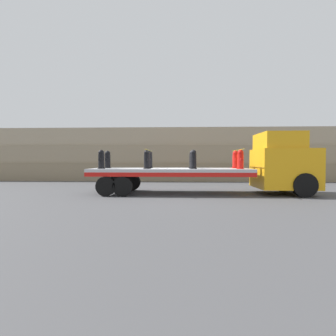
{
  "coord_description": "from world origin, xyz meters",
  "views": [
    {
      "loc": [
        0.46,
        -13.37,
        1.7
      ],
      "look_at": [
        -0.12,
        0.0,
        1.3
      ],
      "focal_mm": 28.0,
      "sensor_mm": 36.0,
      "label": 1
    }
  ],
  "objects_px": {
    "flatbed_trailer": "(159,173)",
    "fire_hydrant_black_far_1": "(150,160)",
    "fire_hydrant_black_near_1": "(147,160)",
    "fire_hydrant_black_near_0": "(101,160)",
    "fire_hydrant_red_far_3": "(235,160)",
    "truck_cab": "(285,163)",
    "fire_hydrant_black_near_2": "(193,160)",
    "fire_hydrant_black_far_2": "(192,160)",
    "fire_hydrant_black_far_0": "(108,160)",
    "fire_hydrant_red_near_3": "(240,160)"
  },
  "relations": [
    {
      "from": "flatbed_trailer",
      "to": "fire_hydrant_black_far_1",
      "type": "height_order",
      "value": "fire_hydrant_black_far_1"
    },
    {
      "from": "fire_hydrant_black_near_1",
      "to": "fire_hydrant_black_near_0",
      "type": "bearing_deg",
      "value": 180.0
    },
    {
      "from": "fire_hydrant_black_far_1",
      "to": "fire_hydrant_red_far_3",
      "type": "xyz_separation_m",
      "value": [
        4.54,
        0.0,
        0.0
      ]
    },
    {
      "from": "truck_cab",
      "to": "fire_hydrant_black_near_2",
      "type": "height_order",
      "value": "truck_cab"
    },
    {
      "from": "fire_hydrant_red_far_3",
      "to": "flatbed_trailer",
      "type": "bearing_deg",
      "value": -171.94
    },
    {
      "from": "fire_hydrant_black_near_1",
      "to": "fire_hydrant_red_far_3",
      "type": "bearing_deg",
      "value": 14.06
    },
    {
      "from": "fire_hydrant_black_far_1",
      "to": "fire_hydrant_red_far_3",
      "type": "bearing_deg",
      "value": 0.0
    },
    {
      "from": "truck_cab",
      "to": "fire_hydrant_black_far_2",
      "type": "height_order",
      "value": "truck_cab"
    },
    {
      "from": "fire_hydrant_black_far_2",
      "to": "truck_cab",
      "type": "bearing_deg",
      "value": -7.02
    },
    {
      "from": "truck_cab",
      "to": "fire_hydrant_black_near_1",
      "type": "relative_size",
      "value": 3.28
    },
    {
      "from": "fire_hydrant_black_far_1",
      "to": "flatbed_trailer",
      "type": "bearing_deg",
      "value": -47.23
    },
    {
      "from": "fire_hydrant_black_near_0",
      "to": "flatbed_trailer",
      "type": "bearing_deg",
      "value": 11.49
    },
    {
      "from": "fire_hydrant_red_far_3",
      "to": "fire_hydrant_black_near_0",
      "type": "bearing_deg",
      "value": -170.52
    },
    {
      "from": "fire_hydrant_black_near_0",
      "to": "fire_hydrant_black_near_1",
      "type": "bearing_deg",
      "value": 0.0
    },
    {
      "from": "flatbed_trailer",
      "to": "fire_hydrant_black_far_2",
      "type": "distance_m",
      "value": 1.97
    },
    {
      "from": "fire_hydrant_black_far_2",
      "to": "fire_hydrant_black_far_0",
      "type": "bearing_deg",
      "value": 180.0
    },
    {
      "from": "fire_hydrant_black_near_2",
      "to": "fire_hydrant_black_far_2",
      "type": "xyz_separation_m",
      "value": [
        0.0,
        1.14,
        0.0
      ]
    },
    {
      "from": "fire_hydrant_black_near_0",
      "to": "fire_hydrant_black_near_1",
      "type": "height_order",
      "value": "same"
    },
    {
      "from": "fire_hydrant_black_near_0",
      "to": "fire_hydrant_black_far_1",
      "type": "distance_m",
      "value": 2.54
    },
    {
      "from": "fire_hydrant_black_near_1",
      "to": "fire_hydrant_black_near_2",
      "type": "distance_m",
      "value": 2.27
    },
    {
      "from": "fire_hydrant_black_far_0",
      "to": "fire_hydrant_red_far_3",
      "type": "height_order",
      "value": "same"
    },
    {
      "from": "truck_cab",
      "to": "fire_hydrant_black_far_1",
      "type": "bearing_deg",
      "value": 175.28
    },
    {
      "from": "fire_hydrant_red_far_3",
      "to": "fire_hydrant_red_near_3",
      "type": "bearing_deg",
      "value": -90.0
    },
    {
      "from": "fire_hydrant_black_far_0",
      "to": "fire_hydrant_black_near_2",
      "type": "distance_m",
      "value": 4.69
    },
    {
      "from": "flatbed_trailer",
      "to": "fire_hydrant_black_near_1",
      "type": "bearing_deg",
      "value": -132.77
    },
    {
      "from": "truck_cab",
      "to": "fire_hydrant_black_near_1",
      "type": "bearing_deg",
      "value": -175.28
    },
    {
      "from": "fire_hydrant_black_far_0",
      "to": "fire_hydrant_red_far_3",
      "type": "xyz_separation_m",
      "value": [
        6.82,
        0.0,
        0.0
      ]
    },
    {
      "from": "fire_hydrant_black_near_0",
      "to": "fire_hydrant_black_far_2",
      "type": "xyz_separation_m",
      "value": [
        4.54,
        1.14,
        0.0
      ]
    },
    {
      "from": "fire_hydrant_red_far_3",
      "to": "fire_hydrant_black_far_1",
      "type": "bearing_deg",
      "value": 180.0
    },
    {
      "from": "fire_hydrant_black_near_0",
      "to": "fire_hydrant_black_near_1",
      "type": "relative_size",
      "value": 1.0
    },
    {
      "from": "fire_hydrant_black_near_0",
      "to": "fire_hydrant_black_near_2",
      "type": "relative_size",
      "value": 1.0
    },
    {
      "from": "fire_hydrant_black_near_1",
      "to": "fire_hydrant_red_far_3",
      "type": "distance_m",
      "value": 4.69
    },
    {
      "from": "fire_hydrant_black_near_1",
      "to": "fire_hydrant_black_far_0",
      "type": "bearing_deg",
      "value": 153.4
    },
    {
      "from": "fire_hydrant_black_near_1",
      "to": "fire_hydrant_black_far_2",
      "type": "distance_m",
      "value": 2.54
    },
    {
      "from": "truck_cab",
      "to": "flatbed_trailer",
      "type": "bearing_deg",
      "value": 180.0
    },
    {
      "from": "fire_hydrant_black_far_0",
      "to": "fire_hydrant_black_near_2",
      "type": "bearing_deg",
      "value": -14.06
    },
    {
      "from": "fire_hydrant_black_near_1",
      "to": "fire_hydrant_red_near_3",
      "type": "distance_m",
      "value": 4.54
    },
    {
      "from": "flatbed_trailer",
      "to": "fire_hydrant_red_far_3",
      "type": "xyz_separation_m",
      "value": [
        4.02,
        0.57,
        0.71
      ]
    },
    {
      "from": "fire_hydrant_black_near_2",
      "to": "fire_hydrant_black_far_0",
      "type": "bearing_deg",
      "value": 165.94
    },
    {
      "from": "truck_cab",
      "to": "fire_hydrant_black_far_0",
      "type": "relative_size",
      "value": 3.28
    },
    {
      "from": "flatbed_trailer",
      "to": "fire_hydrant_black_near_2",
      "type": "relative_size",
      "value": 8.61
    },
    {
      "from": "flatbed_trailer",
      "to": "fire_hydrant_red_near_3",
      "type": "relative_size",
      "value": 8.61
    },
    {
      "from": "fire_hydrant_black_near_0",
      "to": "fire_hydrant_black_far_2",
      "type": "distance_m",
      "value": 4.69
    },
    {
      "from": "flatbed_trailer",
      "to": "fire_hydrant_black_near_0",
      "type": "distance_m",
      "value": 2.94
    },
    {
      "from": "fire_hydrant_black_far_1",
      "to": "fire_hydrant_red_near_3",
      "type": "bearing_deg",
      "value": -14.06
    },
    {
      "from": "fire_hydrant_black_near_0",
      "to": "truck_cab",
      "type": "bearing_deg",
      "value": 3.55
    },
    {
      "from": "flatbed_trailer",
      "to": "fire_hydrant_black_far_0",
      "type": "height_order",
      "value": "fire_hydrant_black_far_0"
    },
    {
      "from": "fire_hydrant_black_far_0",
      "to": "fire_hydrant_red_near_3",
      "type": "relative_size",
      "value": 1.0
    },
    {
      "from": "fire_hydrant_black_far_0",
      "to": "fire_hydrant_red_near_3",
      "type": "distance_m",
      "value": 6.91
    },
    {
      "from": "fire_hydrant_black_far_1",
      "to": "fire_hydrant_black_near_2",
      "type": "xyz_separation_m",
      "value": [
        2.27,
        -1.14,
        0.0
      ]
    }
  ]
}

